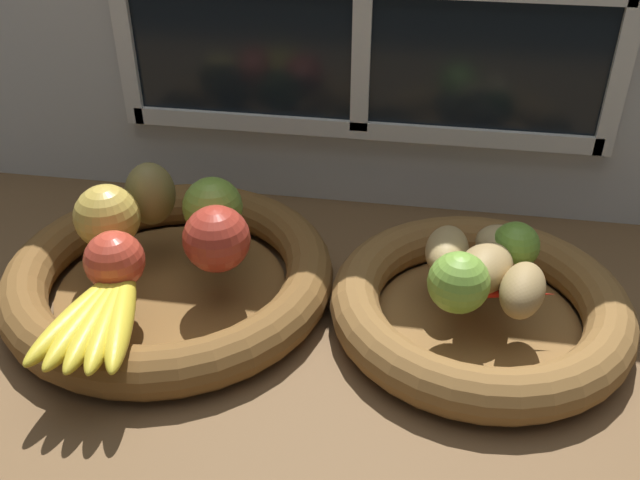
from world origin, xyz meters
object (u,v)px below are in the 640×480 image
object	(u,v)px
potato_small	(523,290)
potato_oblong	(447,250)
apple_green_back	(213,207)
lime_near	(459,283)
fruit_bowl_left	(171,276)
chili_pepper	(501,293)
potato_large	(485,268)
apple_red_front	(114,261)
pear_brown	(150,194)
lime_far	(515,246)
apple_golden_left	(107,217)
fruit_bowl_right	(479,306)
apple_red_right	(217,239)
banana_bunch_front	(101,314)
potato_back	(504,246)

from	to	relation	value
potato_small	potato_oblong	distance (cm)	10.26
apple_green_back	lime_near	bearing A→B (deg)	-19.06
fruit_bowl_left	lime_near	distance (cm)	33.93
fruit_bowl_left	chili_pepper	size ratio (longest dim) A/B	3.41
potato_large	potato_oblong	bearing A→B (deg)	142.13
potato_oblong	potato_large	bearing A→B (deg)	-37.87
apple_red_front	pear_brown	bearing A→B (deg)	93.92
potato_large	lime_far	bearing A→B (deg)	52.13
apple_golden_left	lime_near	distance (cm)	40.71
apple_red_front	potato_small	size ratio (longest dim) A/B	0.85
fruit_bowl_right	lime_far	bearing A→B (deg)	52.13
fruit_bowl_right	lime_near	world-z (taller)	lime_near
pear_brown	chili_pepper	bearing A→B (deg)	-12.15
apple_red_front	potato_large	size ratio (longest dim) A/B	0.81
apple_red_right	potato_large	world-z (taller)	apple_red_right
fruit_bowl_left	apple_red_front	distance (cm)	9.49
apple_red_front	lime_far	distance (cm)	43.96
banana_bunch_front	potato_small	xyz separation A→B (cm)	(41.74, 9.35, 1.17)
apple_red_right	potato_small	xyz separation A→B (cm)	(33.00, -2.32, -1.27)
fruit_bowl_left	apple_golden_left	bearing A→B (deg)	171.21
potato_small	lime_far	size ratio (longest dim) A/B	1.42
potato_small	potato_oblong	world-z (taller)	potato_small
fruit_bowl_right	lime_near	distance (cm)	8.12
potato_oblong	apple_red_front	bearing A→B (deg)	-164.76
chili_pepper	pear_brown	bearing A→B (deg)	159.81
potato_oblong	potato_back	distance (cm)	6.58
pear_brown	banana_bunch_front	xyz separation A→B (cm)	(1.98, -19.71, -2.70)
apple_green_back	chili_pepper	xyz separation A→B (cm)	(33.74, -7.92, -2.78)
apple_golden_left	banana_bunch_front	distance (cm)	15.19
potato_oblong	lime_near	xyz separation A→B (cm)	(1.15, -7.54, 1.14)
fruit_bowl_left	banana_bunch_front	distance (cm)	13.83
potato_large	potato_back	size ratio (longest dim) A/B	1.16
chili_pepper	potato_small	bearing A→B (deg)	-44.60
apple_red_front	chili_pepper	distance (cm)	41.29
apple_golden_left	potato_large	distance (cm)	43.29
fruit_bowl_right	potato_oblong	distance (cm)	7.21
apple_golden_left	lime_near	size ratio (longest dim) A/B	1.18
fruit_bowl_right	pear_brown	bearing A→B (deg)	170.45
apple_green_back	lime_near	size ratio (longest dim) A/B	1.12
apple_golden_left	chili_pepper	distance (cm)	45.28
apple_red_right	apple_golden_left	distance (cm)	14.07
apple_red_front	apple_green_back	size ratio (longest dim) A/B	0.90
potato_small	lime_near	bearing A→B (deg)	-173.33
fruit_bowl_left	apple_red_front	size ratio (longest dim) A/B	5.96
potato_small	potato_oblong	xyz separation A→B (cm)	(-7.68, 6.78, -0.42)
lime_near	lime_far	distance (cm)	10.82
fruit_bowl_left	pear_brown	world-z (taller)	pear_brown
pear_brown	potato_large	bearing A→B (deg)	-9.55
banana_bunch_front	potato_back	size ratio (longest dim) A/B	2.57
potato_oblong	pear_brown	bearing A→B (deg)	174.32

